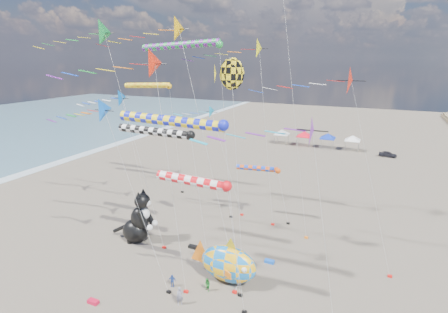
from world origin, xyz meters
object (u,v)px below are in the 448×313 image
fish_inflatable (228,264)px  parked_car (388,154)px  person_adult (180,296)px  child_blue (172,281)px  child_green (207,285)px  cat_inflatable (137,216)px

fish_inflatable → parked_car: fish_inflatable is taller
person_adult → child_blue: 2.47m
fish_inflatable → person_adult: 4.79m
parked_car → person_adult: bearing=168.8°
person_adult → fish_inflatable: bearing=19.9°
fish_inflatable → person_adult: (-2.34, -4.03, -1.12)m
parked_car → child_green: bearing=169.4°
fish_inflatable → child_blue: (-4.12, -2.33, -1.32)m
person_adult → parked_car: size_ratio=0.47×
cat_inflatable → child_green: (10.44, -4.51, -2.32)m
cat_inflatable → person_adult: cat_inflatable is taller
child_green → child_blue: bearing=-143.5°
cat_inflatable → child_green: size_ratio=4.89×
fish_inflatable → parked_car: 51.07m
cat_inflatable → parked_car: bearing=55.6°
person_adult → child_blue: bearing=96.4°
person_adult → parked_car: person_adult is taller
cat_inflatable → child_blue: 9.33m
fish_inflatable → cat_inflatable: bearing=166.4°
child_green → child_blue: 3.08m
fish_inflatable → child_green: 2.41m
child_blue → fish_inflatable: bearing=13.6°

